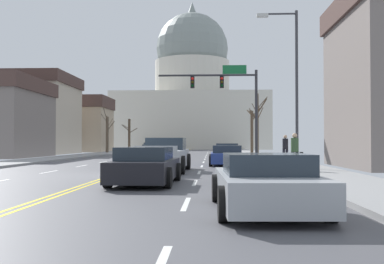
# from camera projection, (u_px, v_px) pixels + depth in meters

# --- Properties ---
(ground) EXTENTS (20.00, 180.00, 0.20)m
(ground) POSITION_uv_depth(u_px,v_px,m) (115.00, 175.00, 18.72)
(ground) COLOR #4D4D52
(signal_gantry) EXTENTS (7.91, 0.41, 7.38)m
(signal_gantry) POSITION_uv_depth(u_px,v_px,m) (229.00, 92.00, 35.50)
(signal_gantry) COLOR #28282D
(signal_gantry) RESTS_ON ground
(street_lamp_right) EXTENTS (2.00, 0.24, 7.66)m
(street_lamp_right) POSITION_uv_depth(u_px,v_px,m) (291.00, 75.00, 21.67)
(street_lamp_right) COLOR #333338
(street_lamp_right) RESTS_ON ground
(capitol_building) EXTENTS (29.90, 21.97, 30.31)m
(capitol_building) POSITION_uv_depth(u_px,v_px,m) (192.00, 97.00, 91.71)
(capitol_building) COLOR beige
(capitol_building) RESTS_ON ground
(sedan_near_00) EXTENTS (2.06, 4.56, 1.29)m
(sedan_near_00) POSITION_uv_depth(u_px,v_px,m) (227.00, 153.00, 32.09)
(sedan_near_00) COLOR #9EA3A8
(sedan_near_00) RESTS_ON ground
(sedan_near_01) EXTENTS (2.10, 4.26, 1.19)m
(sedan_near_01) POSITION_uv_depth(u_px,v_px,m) (227.00, 156.00, 26.59)
(sedan_near_01) COLOR navy
(sedan_near_01) RESTS_ON ground
(pickup_truck_near_02) EXTENTS (2.31, 5.57, 1.59)m
(pickup_truck_near_02) POSITION_uv_depth(u_px,v_px,m) (165.00, 156.00, 21.22)
(pickup_truck_near_02) COLOR #ADB2B7
(pickup_truck_near_02) RESTS_ON ground
(sedan_near_03) EXTENTS (2.14, 4.48, 1.23)m
(sedan_near_03) POSITION_uv_depth(u_px,v_px,m) (145.00, 166.00, 14.80)
(sedan_near_03) COLOR black
(sedan_near_03) RESTS_ON ground
(sedan_near_04) EXTENTS (2.19, 4.40, 1.16)m
(sedan_near_04) POSITION_uv_depth(u_px,v_px,m) (265.00, 184.00, 9.07)
(sedan_near_04) COLOR #9EA3A8
(sedan_near_04) RESTS_ON ground
(sedan_oncoming_00) EXTENTS (2.12, 4.73, 1.16)m
(sedan_oncoming_00) POSITION_uv_depth(u_px,v_px,m) (151.00, 151.00, 44.29)
(sedan_oncoming_00) COLOR #9EA3A8
(sedan_oncoming_00) RESTS_ON ground
(sedan_oncoming_01) EXTENTS (1.98, 4.43, 1.26)m
(sedan_oncoming_01) POSITION_uv_depth(u_px,v_px,m) (163.00, 149.00, 54.02)
(sedan_oncoming_01) COLOR #1E7247
(sedan_oncoming_01) RESTS_ON ground
(sedan_oncoming_02) EXTENTS (2.06, 4.44, 1.31)m
(sedan_oncoming_02) POSITION_uv_depth(u_px,v_px,m) (150.00, 147.00, 66.49)
(sedan_oncoming_02) COLOR silver
(sedan_oncoming_02) RESTS_ON ground
(sedan_oncoming_03) EXTENTS (2.12, 4.64, 1.26)m
(sedan_oncoming_03) POSITION_uv_depth(u_px,v_px,m) (158.00, 147.00, 74.90)
(sedan_oncoming_03) COLOR silver
(sedan_oncoming_03) RESTS_ON ground
(flank_building_00) EXTENTS (12.27, 10.01, 9.33)m
(flank_building_00) POSITION_uv_depth(u_px,v_px,m) (21.00, 114.00, 52.88)
(flank_building_00) COLOR #B2A38E
(flank_building_00) RESTS_ON ground
(flank_building_02) EXTENTS (10.03, 8.03, 7.80)m
(flank_building_02) POSITION_uv_depth(u_px,v_px,m) (74.00, 124.00, 63.86)
(flank_building_02) COLOR tan
(flank_building_02) RESTS_ON ground
(bare_tree_00) EXTENTS (1.36, 2.21, 4.90)m
(bare_tree_00) POSITION_uv_depth(u_px,v_px,m) (252.00, 130.00, 47.54)
(bare_tree_00) COLOR #4C3D2D
(bare_tree_00) RESTS_ON ground
(bare_tree_01) EXTENTS (2.32, 2.03, 4.66)m
(bare_tree_01) POSITION_uv_depth(u_px,v_px,m) (129.00, 134.00, 65.75)
(bare_tree_01) COLOR #4C3D2D
(bare_tree_01) RESTS_ON ground
(bare_tree_02) EXTENTS (1.72, 1.87, 5.67)m
(bare_tree_02) POSITION_uv_depth(u_px,v_px,m) (257.00, 123.00, 40.60)
(bare_tree_02) COLOR #4C3D2D
(bare_tree_02) RESTS_ON ground
(bare_tree_03) EXTENTS (1.53, 2.43, 5.34)m
(bare_tree_03) POSITION_uv_depth(u_px,v_px,m) (107.00, 133.00, 53.77)
(bare_tree_03) COLOR brown
(bare_tree_03) RESTS_ON ground
(pedestrian_00) EXTENTS (0.35, 0.34, 1.68)m
(pedestrian_00) POSITION_uv_depth(u_px,v_px,m) (285.00, 147.00, 27.13)
(pedestrian_00) COLOR black
(pedestrian_00) RESTS_ON ground
(pedestrian_01) EXTENTS (0.35, 0.34, 1.66)m
(pedestrian_01) POSITION_uv_depth(u_px,v_px,m) (295.00, 150.00, 19.86)
(pedestrian_01) COLOR black
(pedestrian_01) RESTS_ON ground
(bicycle_parked) EXTENTS (0.12, 1.77, 0.85)m
(bicycle_parked) POSITION_uv_depth(u_px,v_px,m) (300.00, 163.00, 19.70)
(bicycle_parked) COLOR black
(bicycle_parked) RESTS_ON ground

